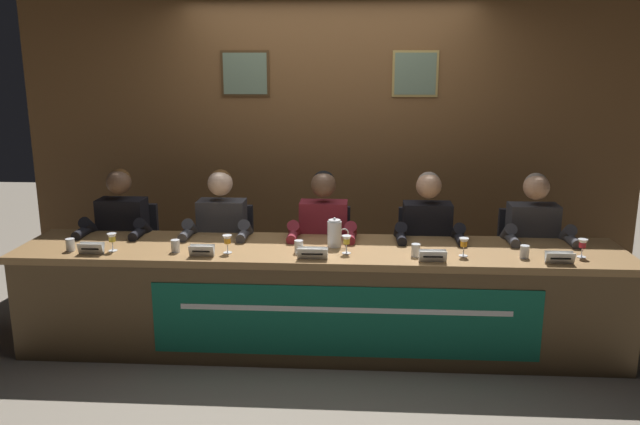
{
  "coord_description": "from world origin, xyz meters",
  "views": [
    {
      "loc": [
        0.26,
        -4.23,
        2.01
      ],
      "look_at": [
        0.0,
        0.0,
        0.99
      ],
      "focal_mm": 35.55,
      "sensor_mm": 36.0,
      "label": 1
    }
  ],
  "objects_px": {
    "water_cup_far_left": "(70,245)",
    "juice_glass_far_right": "(583,245)",
    "chair_far_left": "(131,262)",
    "panelist_center": "(323,239)",
    "chair_right": "(424,268)",
    "water_cup_left": "(175,247)",
    "juice_glass_far_left": "(112,239)",
    "nameplate_far_right": "(560,258)",
    "water_cup_center": "(299,247)",
    "juice_glass_right": "(464,244)",
    "panelist_far_right": "(534,243)",
    "panelist_far_left": "(120,236)",
    "juice_glass_center": "(347,241)",
    "nameplate_right": "(433,256)",
    "panelist_left": "(220,237)",
    "water_pitcher_central": "(335,233)",
    "chair_left": "(227,264)",
    "panelist_right": "(428,241)",
    "nameplate_far_left": "(91,248)",
    "water_cup_far_right": "(524,252)",
    "water_cup_right": "(416,251)",
    "chair_far_right": "(525,270)",
    "document_stack_center": "(312,251)",
    "conference_table": "(320,284)",
    "juice_glass_left": "(227,241)",
    "chair_center": "(324,266)",
    "nameplate_left": "(202,251)"
  },
  "relations": [
    {
      "from": "panelist_far_left",
      "to": "panelist_right",
      "type": "bearing_deg",
      "value": 0.0
    },
    {
      "from": "water_cup_left",
      "to": "water_pitcher_central",
      "type": "height_order",
      "value": "water_pitcher_central"
    },
    {
      "from": "chair_far_left",
      "to": "conference_table",
      "type": "bearing_deg",
      "value": -23.16
    },
    {
      "from": "juice_glass_center",
      "to": "water_cup_left",
      "type": "bearing_deg",
      "value": -178.08
    },
    {
      "from": "nameplate_far_right",
      "to": "juice_glass_far_right",
      "type": "distance_m",
      "value": 0.25
    },
    {
      "from": "water_cup_left",
      "to": "nameplate_right",
      "type": "relative_size",
      "value": 0.48
    },
    {
      "from": "chair_left",
      "to": "chair_far_right",
      "type": "distance_m",
      "value": 2.35
    },
    {
      "from": "panelist_far_right",
      "to": "document_stack_center",
      "type": "relative_size",
      "value": 5.61
    },
    {
      "from": "conference_table",
      "to": "panelist_left",
      "type": "bearing_deg",
      "value": 148.99
    },
    {
      "from": "panelist_far_left",
      "to": "chair_left",
      "type": "xyz_separation_m",
      "value": [
        0.78,
        0.2,
        -0.28
      ]
    },
    {
      "from": "chair_far_left",
      "to": "panelist_center",
      "type": "relative_size",
      "value": 0.73
    },
    {
      "from": "panelist_right",
      "to": "water_cup_far_right",
      "type": "xyz_separation_m",
      "value": [
        0.58,
        -0.52,
        0.08
      ]
    },
    {
      "from": "water_cup_far_right",
      "to": "chair_far_left",
      "type": "bearing_deg",
      "value": 166.26
    },
    {
      "from": "water_cup_right",
      "to": "juice_glass_right",
      "type": "bearing_deg",
      "value": 4.78
    },
    {
      "from": "water_cup_center",
      "to": "juice_glass_right",
      "type": "xyz_separation_m",
      "value": [
        1.1,
        -0.01,
        0.05
      ]
    },
    {
      "from": "water_cup_center",
      "to": "nameplate_far_right",
      "type": "distance_m",
      "value": 1.7
    },
    {
      "from": "chair_far_right",
      "to": "panelist_far_right",
      "type": "relative_size",
      "value": 0.73
    },
    {
      "from": "panelist_far_left",
      "to": "chair_right",
      "type": "xyz_separation_m",
      "value": [
        2.35,
        0.2,
        -0.28
      ]
    },
    {
      "from": "chair_left",
      "to": "water_cup_center",
      "type": "bearing_deg",
      "value": -46.72
    },
    {
      "from": "juice_glass_left",
      "to": "water_cup_center",
      "type": "bearing_deg",
      "value": 4.43
    },
    {
      "from": "chair_center",
      "to": "panelist_left",
      "type": "bearing_deg",
      "value": -165.79
    },
    {
      "from": "juice_glass_far_right",
      "to": "document_stack_center",
      "type": "xyz_separation_m",
      "value": [
        -1.79,
        0.0,
        -0.08
      ]
    },
    {
      "from": "panelist_center",
      "to": "water_cup_right",
      "type": "bearing_deg",
      "value": -39.05
    },
    {
      "from": "chair_far_left",
      "to": "nameplate_right",
      "type": "bearing_deg",
      "value": -19.93
    },
    {
      "from": "juice_glass_right",
      "to": "water_pitcher_central",
      "type": "distance_m",
      "value": 0.88
    },
    {
      "from": "nameplate_left",
      "to": "chair_center",
      "type": "relative_size",
      "value": 0.19
    },
    {
      "from": "chair_left",
      "to": "panelist_center",
      "type": "relative_size",
      "value": 0.73
    },
    {
      "from": "panelist_left",
      "to": "water_cup_right",
      "type": "xyz_separation_m",
      "value": [
        1.43,
        -0.53,
        0.08
      ]
    },
    {
      "from": "juice_glass_far_right",
      "to": "water_cup_far_right",
      "type": "distance_m",
      "value": 0.39
    },
    {
      "from": "water_cup_center",
      "to": "chair_far_right",
      "type": "xyz_separation_m",
      "value": [
        1.7,
        0.69,
        -0.36
      ]
    },
    {
      "from": "conference_table",
      "to": "juice_glass_far_right",
      "type": "distance_m",
      "value": 1.77
    },
    {
      "from": "nameplate_far_right",
      "to": "water_cup_far_right",
      "type": "height_order",
      "value": "water_cup_far_right"
    },
    {
      "from": "water_cup_center",
      "to": "document_stack_center",
      "type": "bearing_deg",
      "value": 8.44
    },
    {
      "from": "water_cup_left",
      "to": "nameplate_far_left",
      "type": "bearing_deg",
      "value": -171.54
    },
    {
      "from": "juice_glass_left",
      "to": "juice_glass_center",
      "type": "distance_m",
      "value": 0.8
    },
    {
      "from": "chair_far_left",
      "to": "panelist_left",
      "type": "relative_size",
      "value": 0.73
    },
    {
      "from": "nameplate_right",
      "to": "juice_glass_far_right",
      "type": "distance_m",
      "value": 1.01
    },
    {
      "from": "document_stack_center",
      "to": "water_cup_right",
      "type": "bearing_deg",
      "value": -4.12
    },
    {
      "from": "chair_far_left",
      "to": "chair_center",
      "type": "relative_size",
      "value": 1.0
    },
    {
      "from": "water_cup_far_left",
      "to": "juice_glass_far_right",
      "type": "relative_size",
      "value": 0.69
    },
    {
      "from": "panelist_center",
      "to": "juice_glass_left",
      "type": "bearing_deg",
      "value": -139.51
    },
    {
      "from": "water_cup_center",
      "to": "water_cup_far_right",
      "type": "distance_m",
      "value": 1.5
    },
    {
      "from": "juice_glass_far_left",
      "to": "nameplate_far_right",
      "type": "distance_m",
      "value": 2.97
    },
    {
      "from": "panelist_left",
      "to": "juice_glass_left",
      "type": "xyz_separation_m",
      "value": [
        0.17,
        -0.53,
        0.13
      ]
    },
    {
      "from": "panelist_far_right",
      "to": "juice_glass_far_right",
      "type": "xyz_separation_m",
      "value": [
        0.18,
        -0.48,
        0.13
      ]
    },
    {
      "from": "panelist_far_left",
      "to": "conference_table",
      "type": "bearing_deg",
      "value": -16.78
    },
    {
      "from": "panelist_far_left",
      "to": "juice_glass_center",
      "type": "height_order",
      "value": "panelist_far_left"
    },
    {
      "from": "panelist_right",
      "to": "water_cup_right",
      "type": "relative_size",
      "value": 14.22
    },
    {
      "from": "water_pitcher_central",
      "to": "panelist_right",
      "type": "bearing_deg",
      "value": 25.68
    },
    {
      "from": "chair_right",
      "to": "water_cup_left",
      "type": "bearing_deg",
      "value": -157.59
    }
  ]
}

